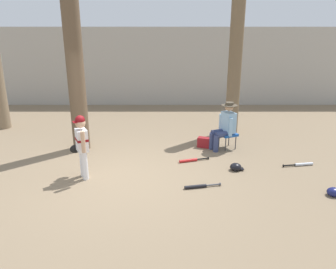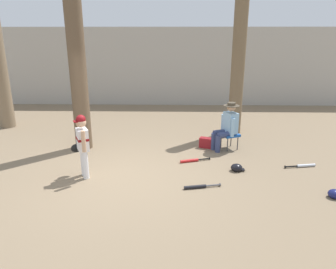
{
  "view_description": "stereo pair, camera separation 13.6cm",
  "coord_description": "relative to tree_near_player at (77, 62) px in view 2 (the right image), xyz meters",
  "views": [
    {
      "loc": [
        0.94,
        -5.8,
        2.77
      ],
      "look_at": [
        0.93,
        0.57,
        0.75
      ],
      "focal_mm": 33.49,
      "sensor_mm": 36.0,
      "label": 1
    },
    {
      "loc": [
        1.08,
        -5.8,
        2.77
      ],
      "look_at": [
        0.93,
        0.57,
        0.75
      ],
      "focal_mm": 33.49,
      "sensor_mm": 36.0,
      "label": 2
    }
  ],
  "objects": [
    {
      "name": "batting_helmet_navy",
      "position": [
        5.21,
        -2.51,
        -2.09
      ],
      "size": [
        0.29,
        0.22,
        0.17
      ],
      "color": "navy",
      "rests_on": "ground"
    },
    {
      "name": "tree_behind_spectator",
      "position": [
        4.1,
        1.42,
        -0.42
      ],
      "size": [
        0.64,
        0.64,
        4.15
      ],
      "color": "brown",
      "rests_on": "ground"
    },
    {
      "name": "bat_black_composite",
      "position": [
        2.79,
        -2.21,
        -2.12
      ],
      "size": [
        0.72,
        0.21,
        0.07
      ],
      "color": "black",
      "rests_on": "ground"
    },
    {
      "name": "folding_stool",
      "position": [
        3.73,
        -0.01,
        -1.79
      ],
      "size": [
        0.53,
        0.53,
        0.41
      ],
      "color": "#194C9E",
      "rests_on": "ground"
    },
    {
      "name": "ground_plane",
      "position": [
        1.27,
        -1.77,
        -2.16
      ],
      "size": [
        60.0,
        60.0,
        0.0
      ],
      "primitive_type": "plane",
      "color": "#7F6B51"
    },
    {
      "name": "batting_helmet_black",
      "position": [
        3.67,
        -1.39,
        -2.08
      ],
      "size": [
        0.29,
        0.23,
        0.17
      ],
      "color": "black",
      "rests_on": "ground"
    },
    {
      "name": "handbag_beside_stool",
      "position": [
        3.15,
        0.07,
        -2.03
      ],
      "size": [
        0.38,
        0.29,
        0.26
      ],
      "primitive_type": "cube",
      "rotation": [
        0.0,
        0.0,
        -0.36
      ],
      "color": "maroon",
      "rests_on": "ground"
    },
    {
      "name": "young_ballplayer",
      "position": [
        0.5,
        -1.73,
        -1.41
      ],
      "size": [
        0.48,
        0.54,
        1.31
      ],
      "color": "white",
      "rests_on": "ground"
    },
    {
      "name": "tree_near_player",
      "position": [
        0.0,
        0.0,
        0.0
      ],
      "size": [
        0.58,
        0.58,
        4.89
      ],
      "color": "brown",
      "rests_on": "ground"
    },
    {
      "name": "bat_red_barrel",
      "position": [
        2.73,
        -0.9,
        -2.12
      ],
      "size": [
        0.71,
        0.28,
        0.07
      ],
      "color": "red",
      "rests_on": "ground"
    },
    {
      "name": "bat_aluminum_silver",
      "position": [
        5.18,
        -1.15,
        -2.12
      ],
      "size": [
        0.71,
        0.18,
        0.07
      ],
      "color": "#B7BCC6",
      "rests_on": "ground"
    },
    {
      "name": "seated_spectator",
      "position": [
        3.64,
        -0.05,
        -1.52
      ],
      "size": [
        0.67,
        0.55,
        1.2
      ],
      "color": "navy",
      "rests_on": "ground"
    },
    {
      "name": "concrete_back_wall",
      "position": [
        1.27,
        5.42,
        -0.61
      ],
      "size": [
        18.0,
        0.36,
        3.09
      ],
      "primitive_type": "cube",
      "color": "#ADA89E",
      "rests_on": "ground"
    }
  ]
}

